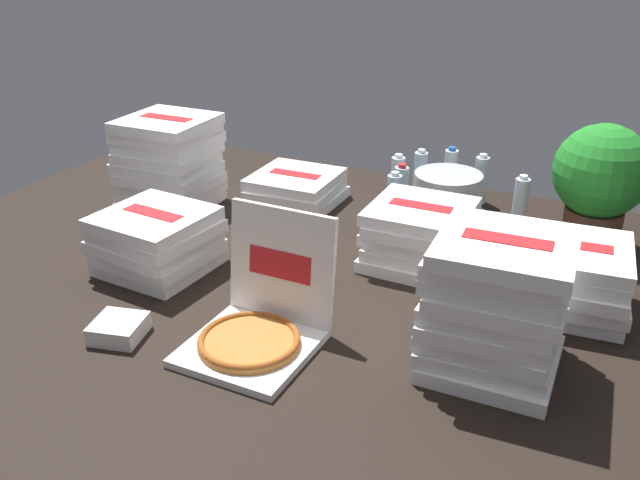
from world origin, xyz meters
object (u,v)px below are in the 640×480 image
(water_bottle_0, at_px, (481,180))
(potted_plant, at_px, (600,179))
(water_bottle_5, at_px, (401,190))
(water_bottle_2, at_px, (420,174))
(pizza_stack_center_near, at_px, (169,162))
(pizza_stack_right_near, at_px, (296,189))
(pizza_stack_right_far, at_px, (570,277))
(water_bottle_1, at_px, (394,199))
(water_bottle_6, at_px, (398,180))
(pizza_stack_left_mid, at_px, (157,241))
(pizza_stack_left_far, at_px, (496,303))
(ice_bucket, at_px, (447,194))
(water_bottle_4, at_px, (520,203))
(water_bottle_3, at_px, (450,172))
(open_pizza_box, at_px, (259,321))

(water_bottle_0, height_order, potted_plant, potted_plant)
(water_bottle_0, xyz_separation_m, water_bottle_5, (-0.26, -0.28, 0.00))
(water_bottle_2, bearing_deg, pizza_stack_center_near, -148.03)
(water_bottle_0, relative_size, potted_plant, 0.47)
(pizza_stack_right_near, distance_m, water_bottle_2, 0.55)
(pizza_stack_right_far, xyz_separation_m, water_bottle_5, (-0.74, 0.48, -0.00))
(pizza_stack_right_near, height_order, water_bottle_2, water_bottle_2)
(water_bottle_1, distance_m, water_bottle_6, 0.23)
(pizza_stack_right_near, xyz_separation_m, water_bottle_6, (0.39, 0.20, 0.04))
(pizza_stack_left_mid, bearing_deg, pizza_stack_center_near, 123.27)
(water_bottle_2, relative_size, water_bottle_5, 1.00)
(pizza_stack_right_far, relative_size, water_bottle_0, 1.78)
(water_bottle_6, bearing_deg, water_bottle_2, 60.81)
(pizza_stack_left_far, xyz_separation_m, potted_plant, (0.15, 0.92, 0.07))
(ice_bucket, distance_m, water_bottle_6, 0.23)
(pizza_stack_right_far, height_order, water_bottle_4, same)
(water_bottle_3, height_order, water_bottle_4, same)
(pizza_stack_left_mid, distance_m, water_bottle_0, 1.40)
(water_bottle_0, bearing_deg, pizza_stack_center_near, -151.86)
(water_bottle_5, distance_m, water_bottle_6, 0.12)
(pizza_stack_center_near, bearing_deg, pizza_stack_left_far, -19.78)
(pizza_stack_left_mid, distance_m, ice_bucket, 1.20)
(open_pizza_box, height_order, water_bottle_0, open_pizza_box)
(pizza_stack_left_far, xyz_separation_m, water_bottle_5, (-0.60, 0.89, -0.09))
(water_bottle_6, bearing_deg, water_bottle_0, 27.27)
(water_bottle_5, relative_size, potted_plant, 0.47)
(water_bottle_6, bearing_deg, water_bottle_5, -64.80)
(pizza_stack_right_near, distance_m, water_bottle_0, 0.79)
(potted_plant, bearing_deg, pizza_stack_left_mid, -146.38)
(water_bottle_0, bearing_deg, potted_plant, -26.73)
(pizza_stack_center_near, xyz_separation_m, ice_bucket, (1.08, 0.44, -0.10))
(water_bottle_1, bearing_deg, pizza_stack_left_mid, -128.28)
(pizza_stack_center_near, xyz_separation_m, water_bottle_4, (1.37, 0.43, -0.09))
(open_pizza_box, relative_size, potted_plant, 0.85)
(pizza_stack_left_mid, height_order, potted_plant, potted_plant)
(water_bottle_3, xyz_separation_m, water_bottle_5, (-0.12, -0.31, 0.00))
(water_bottle_0, bearing_deg, water_bottle_1, -123.64)
(water_bottle_4, bearing_deg, water_bottle_5, -169.86)
(pizza_stack_left_mid, xyz_separation_m, pizza_stack_left_far, (1.18, -0.04, 0.09))
(pizza_stack_center_near, relative_size, water_bottle_1, 1.78)
(pizza_stack_left_mid, distance_m, water_bottle_3, 1.35)
(pizza_stack_right_far, bearing_deg, open_pizza_box, -141.26)
(open_pizza_box, xyz_separation_m, pizza_stack_left_far, (0.62, 0.20, 0.12))
(pizza_stack_left_mid, xyz_separation_m, pizza_stack_right_far, (1.32, 0.37, -0.00))
(pizza_stack_right_near, bearing_deg, water_bottle_3, 35.12)
(pizza_stack_right_near, relative_size, pizza_stack_right_far, 0.96)
(pizza_stack_right_far, xyz_separation_m, water_bottle_0, (-0.48, 0.75, -0.00))
(pizza_stack_right_near, xyz_separation_m, water_bottle_0, (0.71, 0.36, 0.04))
(water_bottle_6, bearing_deg, pizza_stack_left_mid, -118.64)
(water_bottle_4, relative_size, water_bottle_5, 1.00)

